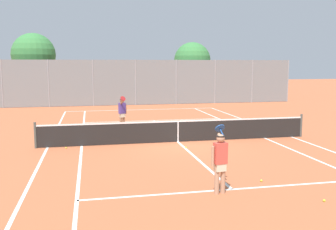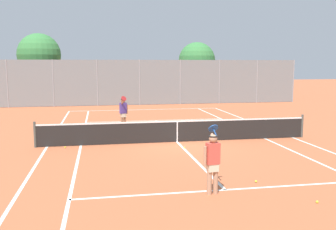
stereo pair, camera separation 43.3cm
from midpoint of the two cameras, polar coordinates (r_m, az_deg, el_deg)
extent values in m
plane|color=#B25B38|center=(16.47, 2.16, -4.14)|extent=(120.00, 120.00, 0.00)
cube|color=silver|center=(28.06, -3.13, 0.83)|extent=(11.00, 0.10, 0.01)
cube|color=silver|center=(16.21, -17.24, -4.67)|extent=(0.10, 23.80, 0.01)
cube|color=silver|center=(18.45, 19.10, -3.26)|extent=(0.10, 23.80, 0.01)
cube|color=silver|center=(16.10, -12.39, -4.58)|extent=(0.10, 23.80, 0.01)
cube|color=silver|center=(17.82, 15.26, -3.49)|extent=(0.10, 23.80, 0.01)
cube|color=silver|center=(10.54, 9.89, -11.17)|extent=(8.26, 0.10, 0.01)
cube|color=silver|center=(22.66, -1.36, -0.83)|extent=(8.26, 0.10, 0.01)
cube|color=silver|center=(16.47, 2.16, -4.13)|extent=(0.10, 12.80, 0.01)
cylinder|color=#474C47|center=(16.17, -18.91, -2.85)|extent=(0.10, 0.10, 1.07)
cylinder|color=#474C47|center=(18.58, 20.38, -1.58)|extent=(0.10, 0.10, 1.07)
cube|color=black|center=(16.38, 2.17, -2.55)|extent=(11.90, 0.02, 0.89)
cube|color=white|center=(16.31, 2.17, -0.97)|extent=(11.90, 0.03, 0.06)
cube|color=white|center=(16.39, 2.17, -2.61)|extent=(0.05, 0.03, 0.89)
cylinder|color=tan|center=(10.00, 7.57, -9.70)|extent=(0.13, 0.13, 0.82)
cylinder|color=tan|center=(10.08, 8.50, -9.57)|extent=(0.13, 0.13, 0.82)
cube|color=beige|center=(9.95, 8.07, -7.82)|extent=(0.31, 0.22, 0.24)
cube|color=#D84C3F|center=(9.86, 8.11, -5.81)|extent=(0.37, 0.25, 0.56)
sphere|color=tan|center=(9.78, 8.16, -3.59)|extent=(0.22, 0.22, 0.22)
cylinder|color=black|center=(9.76, 8.17, -3.21)|extent=(0.23, 0.23, 0.02)
cylinder|color=tan|center=(9.78, 6.96, -6.27)|extent=(0.08, 0.08, 0.52)
cylinder|color=tan|center=(9.98, 8.43, -3.95)|extent=(0.15, 0.46, 0.35)
cylinder|color=#1E4C99|center=(10.23, 8.41, -2.74)|extent=(0.07, 0.25, 0.22)
cylinder|color=#1E4C99|center=(10.32, 8.11, -2.03)|extent=(0.31, 0.24, 0.23)
cylinder|color=#936B4C|center=(19.91, -5.98, -0.89)|extent=(0.13, 0.13, 0.82)
cylinder|color=#936B4C|center=(19.82, -6.42, -0.94)|extent=(0.13, 0.13, 0.82)
cube|color=beige|center=(19.82, -6.21, 0.03)|extent=(0.33, 0.29, 0.24)
cube|color=#4C388C|center=(19.77, -6.23, 1.06)|extent=(0.39, 0.33, 0.56)
sphere|color=#936B4C|center=(19.73, -6.24, 2.18)|extent=(0.22, 0.22, 0.22)
cylinder|color=black|center=(19.73, -6.25, 2.37)|extent=(0.23, 0.23, 0.02)
cylinder|color=#936B4C|center=(19.89, -5.68, 0.93)|extent=(0.08, 0.08, 0.52)
cylinder|color=#936B4C|center=(19.56, -6.35, 1.84)|extent=(0.28, 0.44, 0.35)
cylinder|color=maroon|center=(19.25, -6.29, 2.22)|extent=(0.14, 0.24, 0.22)
cylinder|color=maroon|center=(19.14, -6.11, 2.52)|extent=(0.34, 0.30, 0.23)
sphere|color=#D1DB33|center=(10.23, 22.93, -12.10)|extent=(0.07, 0.07, 0.07)
sphere|color=#D1DB33|center=(15.25, 3.31, -4.99)|extent=(0.07, 0.07, 0.07)
sphere|color=#D1DB33|center=(19.25, -0.26, -2.29)|extent=(0.07, 0.07, 0.07)
sphere|color=#D1DB33|center=(15.81, -14.65, -4.78)|extent=(0.07, 0.07, 0.07)
sphere|color=#D1DB33|center=(11.33, 14.34, -9.78)|extent=(0.07, 0.07, 0.07)
cylinder|color=gray|center=(31.75, -22.93, 4.43)|extent=(0.08, 0.08, 3.75)
cylinder|color=gray|center=(31.19, -16.71, 4.67)|extent=(0.08, 0.08, 3.75)
cylinder|color=gray|center=(31.01, -10.32, 4.85)|extent=(0.08, 0.08, 3.75)
cylinder|color=gray|center=(31.21, -3.94, 4.98)|extent=(0.08, 0.08, 3.75)
cylinder|color=gray|center=(31.78, 2.28, 5.04)|extent=(0.08, 0.08, 3.75)
cylinder|color=gray|center=(32.71, 8.22, 5.05)|extent=(0.08, 0.08, 3.75)
cylinder|color=gray|center=(33.98, 13.78, 5.00)|extent=(0.08, 0.08, 3.75)
cylinder|color=gray|center=(35.53, 18.89, 4.92)|extent=(0.08, 0.08, 3.75)
cube|color=slate|center=(31.21, -3.94, 4.98)|extent=(27.65, 0.02, 3.71)
cylinder|color=brown|center=(35.06, -18.51, 4.19)|extent=(0.29, 0.29, 2.88)
sphere|color=#387A3D|center=(35.02, -18.71, 8.68)|extent=(3.74, 3.74, 3.74)
sphere|color=#387A3D|center=(35.00, -18.95, 7.90)|extent=(2.39, 2.39, 2.39)
cylinder|color=brown|center=(34.57, 4.74, 4.23)|extent=(0.23, 0.23, 2.53)
sphere|color=#387A3D|center=(34.50, 4.78, 8.26)|extent=(3.33, 3.33, 3.33)
sphere|color=#387A3D|center=(34.15, 4.49, 7.57)|extent=(2.13, 2.13, 2.13)
camera|label=1|loc=(0.22, -89.30, 0.10)|focal=40.00mm
camera|label=2|loc=(0.22, 90.70, -0.10)|focal=40.00mm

